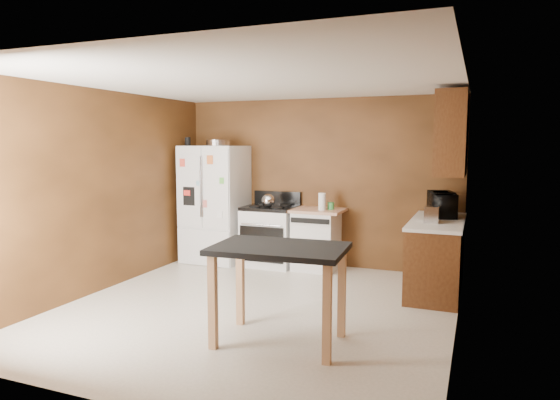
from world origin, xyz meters
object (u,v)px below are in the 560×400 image
Objects in this scene: green_canister at (331,206)px; dishwasher at (316,239)px; paper_towel at (322,202)px; microwave at (442,206)px; island at (279,261)px; refrigerator at (215,204)px; gas_range at (270,235)px; pen_cup at (188,141)px; kettle at (268,201)px; toaster at (432,214)px; roasting_pan at (218,143)px.

green_canister is 0.53m from dishwasher.
microwave is at bearing -4.06° from paper_towel.
paper_towel is at bearing 98.68° from island.
refrigerator is 1.44× the size of island.
microwave is 0.48× the size of gas_range.
refrigerator is at bearing 129.08° from island.
pen_cup is 0.11× the size of island.
microwave is at bearing -1.12° from kettle.
toaster is 0.15× the size of refrigerator.
pen_cup is 3.79m from island.
toaster is at bearing -15.78° from gas_range.
island is at bearing -83.69° from green_canister.
gas_range is at bearing 4.13° from roasting_pan.
dishwasher is 0.71× the size of island.
paper_towel is at bearing -4.64° from gas_range.
green_canister is (0.90, 0.18, -0.06)m from kettle.
green_canister is (0.10, 0.11, -0.07)m from paper_towel.
dishwasher is (2.05, 0.16, -1.41)m from pen_cup.
green_canister is (2.26, 0.18, -0.92)m from pen_cup.
roasting_pan is 1.86m from paper_towel.
island is (2.14, -2.64, -0.13)m from refrigerator.
refrigerator is (-0.94, 0.07, -0.10)m from kettle.
roasting_pan reaches higher than toaster.
roasting_pan is 3.54× the size of green_canister.
refrigerator is 1.64× the size of gas_range.
kettle is at bearing 115.22° from island.
roasting_pan is 1.37× the size of toaster.
microwave is (2.44, -0.05, 0.05)m from kettle.
paper_towel is at bearing -0.24° from roasting_pan.
kettle reaches higher than toaster.
roasting_pan is at bearing 0.13° from refrigerator.
pen_cup reaches higher than microwave.
dishwasher is (-1.67, 0.70, -0.55)m from toaster.
pen_cup is 2.50m from dishwasher.
island is (0.51, -2.72, 0.31)m from dishwasher.
toaster is at bearing -22.73° from dishwasher.
microwave reaches higher than toaster.
green_canister reaches higher than dishwasher.
pen_cup is 0.49× the size of toaster.
green_canister is at bearing 96.31° from island.
pen_cup reaches higher than refrigerator.
gas_range is at bearing 5.89° from pen_cup.
gas_range is at bearing 100.50° from kettle.
refrigerator reaches higher than green_canister.
green_canister is 0.09× the size of gas_range.
microwave is at bearing 82.40° from toaster.
green_canister is 2.76m from island.
green_canister reaches higher than island.
refrigerator is (-1.84, -0.10, -0.04)m from green_canister.
refrigerator is 3.40m from island.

